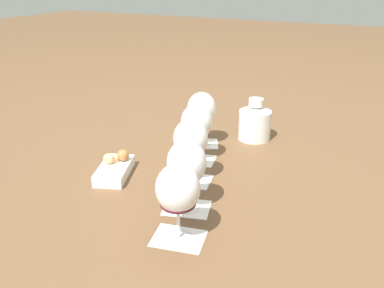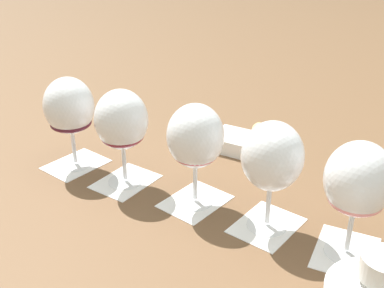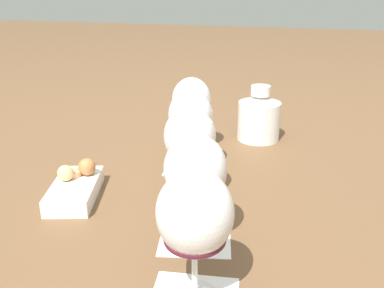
# 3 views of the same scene
# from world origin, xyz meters

# --- Properties ---
(ground_plane) EXTENTS (8.00, 8.00, 0.00)m
(ground_plane) POSITION_xyz_m (0.00, 0.00, 0.00)
(ground_plane) COLOR brown
(tasting_card_0) EXTENTS (0.13, 0.14, 0.00)m
(tasting_card_0) POSITION_xyz_m (-0.26, -0.09, 0.00)
(tasting_card_0) COLOR white
(tasting_card_0) RESTS_ON ground_plane
(tasting_card_1) EXTENTS (0.11, 0.13, 0.00)m
(tasting_card_1) POSITION_xyz_m (-0.13, -0.05, 0.00)
(tasting_card_1) COLOR white
(tasting_card_1) RESTS_ON ground_plane
(tasting_card_2) EXTENTS (0.11, 0.13, 0.00)m
(tasting_card_2) POSITION_xyz_m (-0.00, -0.01, 0.00)
(tasting_card_2) COLOR white
(tasting_card_2) RESTS_ON ground_plane
(tasting_card_3) EXTENTS (0.12, 0.14, 0.00)m
(tasting_card_3) POSITION_xyz_m (0.14, 0.05, 0.00)
(tasting_card_3) COLOR white
(tasting_card_3) RESTS_ON ground_plane
(tasting_card_4) EXTENTS (0.11, 0.13, 0.00)m
(tasting_card_4) POSITION_xyz_m (0.26, 0.09, 0.00)
(tasting_card_4) COLOR white
(tasting_card_4) RESTS_ON ground_plane
(wine_glass_0) EXTENTS (0.10, 0.10, 0.18)m
(wine_glass_0) POSITION_xyz_m (-0.26, -0.09, 0.12)
(wine_glass_0) COLOR white
(wine_glass_0) RESTS_ON tasting_card_0
(wine_glass_1) EXTENTS (0.10, 0.10, 0.18)m
(wine_glass_1) POSITION_xyz_m (-0.13, -0.05, 0.12)
(wine_glass_1) COLOR white
(wine_glass_1) RESTS_ON tasting_card_1
(wine_glass_2) EXTENTS (0.10, 0.10, 0.18)m
(wine_glass_2) POSITION_xyz_m (-0.00, -0.01, 0.12)
(wine_glass_2) COLOR white
(wine_glass_2) RESTS_ON tasting_card_2
(wine_glass_3) EXTENTS (0.10, 0.10, 0.18)m
(wine_glass_3) POSITION_xyz_m (0.14, 0.05, 0.12)
(wine_glass_3) COLOR white
(wine_glass_3) RESTS_ON tasting_card_3
(wine_glass_4) EXTENTS (0.10, 0.10, 0.18)m
(wine_glass_4) POSITION_xyz_m (0.26, 0.09, 0.12)
(wine_glass_4) COLOR white
(wine_glass_4) RESTS_ON tasting_card_4
(snack_dish) EXTENTS (0.18, 0.13, 0.07)m
(snack_dish) POSITION_xyz_m (0.07, -0.22, 0.02)
(snack_dish) COLOR white
(snack_dish) RESTS_ON ground_plane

